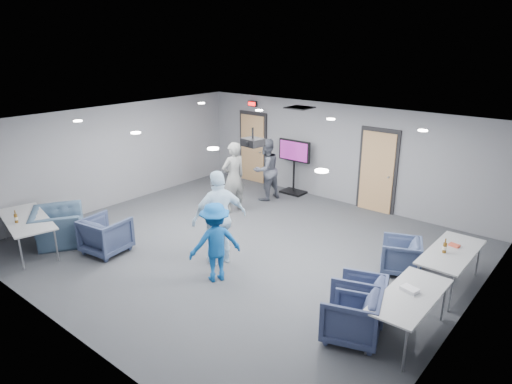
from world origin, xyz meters
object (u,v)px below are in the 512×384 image
Objects in this scene: bottle_front at (16,218)px; bottle_right at (445,248)px; chair_right_a at (401,256)px; chair_front_a at (106,235)px; person_c at (219,218)px; chair_right_b at (361,299)px; chair_front_b at (58,226)px; projector at (253,142)px; table_right_a at (451,253)px; person_d at (215,242)px; table_right_b at (410,297)px; person_a at (234,177)px; table_front_left at (26,220)px; chair_right_c at (351,315)px; person_b at (266,170)px; tv_stand at (294,164)px.

bottle_front reaches higher than bottle_right.
chair_right_a is 0.86× the size of chair_front_a.
person_c is 2.51× the size of chair_right_b.
chair_front_b is at bearing 8.95° from chair_front_a.
chair_right_a is at bearing 30.48° from projector.
table_right_a is (6.07, 3.13, 0.29)m from chair_front_a.
person_d reaches higher than table_right_b.
table_right_b is 6.29× the size of bottle_front.
chair_front_a is 3.20× the size of bottle_right.
table_front_left is (-1.79, -4.55, -0.24)m from person_a.
person_c is 3.34m from chair_right_c.
chair_front_a is 0.49× the size of table_right_a.
person_b is 0.90× the size of person_c.
bottle_right is (7.26, 3.38, 0.45)m from chair_front_b.
chair_front_a is at bearing -80.90° from chair_right_a.
chair_front_a reaches higher than table_right_a.
person_b reaches higher than table_right_b.
chair_front_b is at bearing 115.68° from table_right_a.
chair_right_b is at bearing -133.45° from chair_front_b.
table_right_b and table_front_left have the same top height.
tv_stand is at bearing 151.93° from bottle_right.
table_right_b is (0.65, 0.56, 0.30)m from chair_right_c.
table_right_a is at bearing 67.07° from chair_right_a.
projector reaches higher than chair_right_b.
person_d is 4.29m from table_front_left.
person_c is at bearing 34.65° from person_b.
chair_front_b is 0.68m from table_front_left.
table_right_a is at bearing 139.80° from person_c.
projector is (2.42, 1.95, 2.01)m from chair_front_a.
chair_front_a is 0.54× the size of tv_stand.
person_b is 6.46m from chair_right_c.
chair_right_b is at bearing -175.37° from chair_front_a.
tv_stand is (-5.19, 2.77, 0.07)m from bottle_right.
bottle_right is (5.99, 2.98, 0.44)m from chair_front_a.
person_a reaches higher than table_front_left.
chair_front_a is 2.06× the size of projector.
chair_right_a is (2.56, 2.49, -0.42)m from person_d.
projector is (1.62, -3.80, 1.50)m from tv_stand.
chair_right_b reaches higher than chair_right_a.
table_front_left is (-3.54, -2.21, -0.28)m from person_c.
person_a reaches higher than chair_front_b.
projector reaches higher than chair_front_b.
person_d is 1.80× the size of chair_right_c.
chair_right_a is (4.67, -1.68, -0.53)m from person_b.
chair_front_a is 1.33m from chair_front_b.
chair_right_c is 0.48× the size of table_right_a.
chair_front_a reaches higher than chair_right_a.
chair_front_b is at bearing 94.64° from table_front_left.
bottle_right is 0.17× the size of tv_stand.
chair_front_b reaches higher than chair_right_b.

